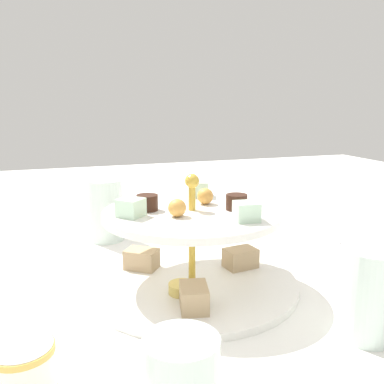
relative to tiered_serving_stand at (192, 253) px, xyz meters
name	(u,v)px	position (x,y,z in m)	size (l,w,h in m)	color
ground_plane	(192,286)	(0.00, 0.00, -0.05)	(2.40, 2.40, 0.00)	white
tiered_serving_stand	(192,253)	(0.00, 0.00, 0.00)	(0.30, 0.30, 0.17)	white
water_glass_tall_right	(105,210)	(-0.25, -0.09, 0.01)	(0.07, 0.07, 0.12)	silver
water_glass_short_left	(182,381)	(0.25, -0.09, -0.01)	(0.06, 0.06, 0.08)	silver
teacup_with_saucer	(23,372)	(0.17, -0.22, -0.03)	(0.09, 0.09, 0.05)	white
butter_knife_left	(298,234)	(-0.16, 0.28, -0.05)	(0.17, 0.01, 0.00)	silver
water_glass_mid_back	(369,294)	(0.19, 0.14, 0.00)	(0.06, 0.06, 0.10)	silver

